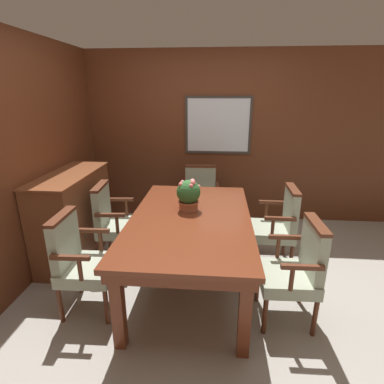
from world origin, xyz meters
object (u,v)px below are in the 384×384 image
object	(u,v)px
chair_head_far	(200,196)
potted_plant	(189,195)
dining_table	(191,225)
chair_left_near	(80,259)
sideboard_cabinet	(74,216)
chair_left_far	(113,219)
chair_right_far	(278,223)
chair_right_near	(296,268)

from	to	relation	value
chair_head_far	potted_plant	bearing A→B (deg)	-93.27
dining_table	chair_left_near	world-z (taller)	chair_left_near
sideboard_cabinet	chair_left_far	bearing A→B (deg)	-3.98
sideboard_cabinet	chair_left_near	bearing A→B (deg)	-61.68
chair_right_far	chair_right_near	distance (m)	0.89
dining_table	sideboard_cabinet	bearing A→B (deg)	162.78
dining_table	sideboard_cabinet	size ratio (longest dim) A/B	1.60
chair_right_far	chair_right_near	xyz separation A→B (m)	(-0.02, -0.89, 0.00)
chair_left_far	chair_left_near	bearing A→B (deg)	174.67
dining_table	chair_right_near	xyz separation A→B (m)	(0.92, -0.43, -0.15)
chair_head_far	chair_left_far	xyz separation A→B (m)	(-0.94, -0.91, 0.00)
dining_table	chair_left_far	bearing A→B (deg)	156.47
chair_left_near	chair_right_near	size ratio (longest dim) A/B	1.00
chair_left_far	chair_right_near	size ratio (longest dim) A/B	1.00
chair_left_near	chair_left_far	xyz separation A→B (m)	(0.01, 0.85, 0.00)
chair_left_near	potted_plant	bearing A→B (deg)	-57.23
chair_left_near	dining_table	bearing A→B (deg)	-66.29
chair_right_far	chair_left_far	world-z (taller)	same
chair_left_far	dining_table	bearing A→B (deg)	-118.41
dining_table	potted_plant	size ratio (longest dim) A/B	5.99
chair_head_far	dining_table	bearing A→B (deg)	-91.33
chair_head_far	chair_left_near	bearing A→B (deg)	-119.03
chair_right_far	chair_head_far	distance (m)	1.25
chair_left_far	sideboard_cabinet	xyz separation A→B (m)	(-0.48, 0.03, 0.01)
chair_right_far	potted_plant	bearing A→B (deg)	-72.54
chair_left_near	potted_plant	size ratio (longest dim) A/B	2.84
chair_left_near	potted_plant	world-z (taller)	potted_plant
dining_table	chair_left_near	bearing A→B (deg)	-154.33
chair_left_far	chair_right_far	bearing A→B (deg)	-93.04
chair_right_near	potted_plant	size ratio (longest dim) A/B	2.84
chair_left_near	chair_right_near	xyz separation A→B (m)	(1.85, 0.02, 0.00)
chair_right_near	potted_plant	bearing A→B (deg)	-123.48
dining_table	potted_plant	world-z (taller)	potted_plant
chair_right_far	chair_left_far	xyz separation A→B (m)	(-1.86, -0.06, 0.00)
chair_head_far	chair_right_near	xyz separation A→B (m)	(0.91, -1.73, 0.00)
dining_table	potted_plant	bearing A→B (deg)	102.09
chair_left_near	chair_left_far	size ratio (longest dim) A/B	1.00
chair_right_near	sideboard_cabinet	xyz separation A→B (m)	(-2.33, 0.86, 0.01)
chair_left_near	sideboard_cabinet	size ratio (longest dim) A/B	0.76
sideboard_cabinet	chair_head_far	bearing A→B (deg)	31.54
chair_left_near	chair_right_near	world-z (taller)	same
chair_right_near	chair_head_far	bearing A→B (deg)	-153.85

